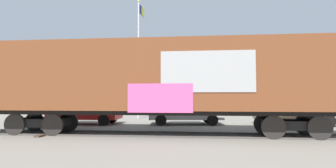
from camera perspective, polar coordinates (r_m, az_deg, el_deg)
ground_plane at (r=11.97m, az=4.98°, el=-10.50°), size 260.00×260.00×0.00m
track at (r=12.18m, az=-5.64°, el=-10.17°), size 60.02×3.38×0.08m
freight_car at (r=11.96m, az=-1.51°, el=1.14°), size 15.96×3.23×4.16m
flagpole at (r=22.03m, az=-5.92°, el=7.92°), size 0.30×1.43×9.21m
hillside at (r=70.01m, az=5.01°, el=0.10°), size 117.86×29.89×14.55m
parked_car_red at (r=17.62m, az=-16.84°, el=-4.94°), size 4.18×2.08×1.82m
parked_car_silver at (r=16.76m, az=3.45°, el=-5.44°), size 4.48×2.21×1.67m
parked_car_tan at (r=17.82m, az=24.39°, el=-5.24°), size 4.58×2.14×1.53m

